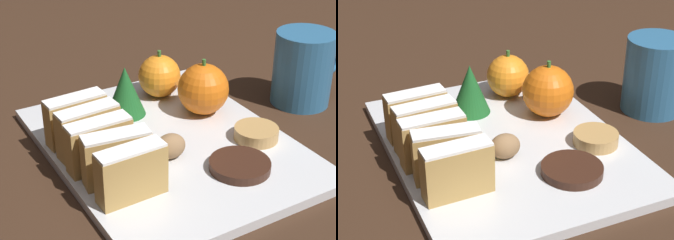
# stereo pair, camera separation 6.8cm
# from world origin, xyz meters

# --- Properties ---
(ground_plane) EXTENTS (6.00, 6.00, 0.00)m
(ground_plane) POSITION_xyz_m (0.00, 0.00, 0.00)
(ground_plane) COLOR #382316
(serving_platter) EXTENTS (0.27, 0.35, 0.01)m
(serving_platter) POSITION_xyz_m (0.00, 0.00, 0.01)
(serving_platter) COLOR silver
(serving_platter) RESTS_ON ground_plane
(stollen_slice_front) EXTENTS (0.08, 0.03, 0.06)m
(stollen_slice_front) POSITION_xyz_m (-0.09, -0.08, 0.04)
(stollen_slice_front) COLOR tan
(stollen_slice_front) RESTS_ON serving_platter
(stollen_slice_second) EXTENTS (0.08, 0.03, 0.06)m
(stollen_slice_second) POSITION_xyz_m (-0.09, -0.04, 0.04)
(stollen_slice_second) COLOR tan
(stollen_slice_second) RESTS_ON serving_platter
(stollen_slice_third) EXTENTS (0.08, 0.03, 0.06)m
(stollen_slice_third) POSITION_xyz_m (-0.09, -0.01, 0.04)
(stollen_slice_third) COLOR tan
(stollen_slice_third) RESTS_ON serving_platter
(stollen_slice_fourth) EXTENTS (0.08, 0.03, 0.06)m
(stollen_slice_fourth) POSITION_xyz_m (-0.09, 0.02, 0.04)
(stollen_slice_fourth) COLOR tan
(stollen_slice_fourth) RESTS_ON serving_platter
(stollen_slice_fifth) EXTENTS (0.08, 0.03, 0.06)m
(stollen_slice_fifth) POSITION_xyz_m (-0.09, 0.06, 0.04)
(stollen_slice_fifth) COLOR tan
(stollen_slice_fifth) RESTS_ON serving_platter
(orange_near) EXTENTS (0.06, 0.06, 0.07)m
(orange_near) POSITION_xyz_m (0.06, 0.12, 0.04)
(orange_near) COLOR orange
(orange_near) RESTS_ON serving_platter
(orange_far) EXTENTS (0.07, 0.07, 0.08)m
(orange_far) POSITION_xyz_m (0.08, 0.04, 0.05)
(orange_far) COLOR orange
(orange_far) RESTS_ON serving_platter
(walnut) EXTENTS (0.04, 0.03, 0.03)m
(walnut) POSITION_xyz_m (-0.02, -0.03, 0.03)
(walnut) COLOR #8E6B47
(walnut) RESTS_ON serving_platter
(chocolate_cookie) EXTENTS (0.07, 0.07, 0.01)m
(chocolate_cookie) POSITION_xyz_m (0.04, -0.09, 0.02)
(chocolate_cookie) COLOR #381E14
(chocolate_cookie) RESTS_ON serving_platter
(gingerbread_cookie) EXTENTS (0.06, 0.06, 0.02)m
(gingerbread_cookie) POSITION_xyz_m (0.10, -0.05, 0.02)
(gingerbread_cookie) COLOR tan
(gingerbread_cookie) RESTS_ON serving_platter
(evergreen_sprig) EXTENTS (0.05, 0.05, 0.07)m
(evergreen_sprig) POSITION_xyz_m (-0.01, 0.09, 0.05)
(evergreen_sprig) COLOR #195623
(evergreen_sprig) RESTS_ON serving_platter
(coffee_mug) EXTENTS (0.12, 0.08, 0.10)m
(coffee_mug) POSITION_xyz_m (0.23, 0.02, 0.05)
(coffee_mug) COLOR #2D6693
(coffee_mug) RESTS_ON ground_plane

